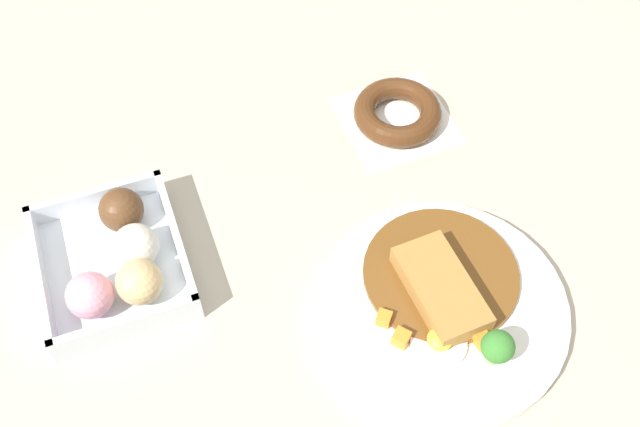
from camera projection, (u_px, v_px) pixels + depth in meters
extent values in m
plane|color=#B2A893|center=(302.00, 313.00, 0.82)|extent=(1.60, 1.60, 0.00)
cylinder|color=white|center=(441.00, 308.00, 0.81)|extent=(0.27, 0.27, 0.02)
cylinder|color=brown|center=(441.00, 274.00, 0.82)|extent=(0.17, 0.17, 0.01)
cube|color=#A87538|center=(441.00, 288.00, 0.80)|extent=(0.12, 0.07, 0.02)
cylinder|color=white|center=(439.00, 343.00, 0.78)|extent=(0.06, 0.06, 0.00)
ellipsoid|color=yellow|center=(440.00, 339.00, 0.77)|extent=(0.03, 0.03, 0.01)
cylinder|color=#8CB766|center=(494.00, 355.00, 0.76)|extent=(0.01, 0.01, 0.02)
sphere|color=#387A2D|center=(498.00, 347.00, 0.74)|extent=(0.03, 0.03, 0.03)
cube|color=orange|center=(384.00, 318.00, 0.79)|extent=(0.02, 0.02, 0.01)
cube|color=orange|center=(401.00, 338.00, 0.77)|extent=(0.02, 0.02, 0.02)
cube|color=orange|center=(483.00, 340.00, 0.77)|extent=(0.02, 0.02, 0.02)
cube|color=silver|center=(114.00, 268.00, 0.85)|extent=(0.18, 0.16, 0.01)
cube|color=silver|center=(126.00, 326.00, 0.78)|extent=(0.01, 0.16, 0.03)
cube|color=silver|center=(96.00, 198.00, 0.88)|extent=(0.01, 0.16, 0.03)
cube|color=silver|center=(177.00, 239.00, 0.84)|extent=(0.18, 0.01, 0.03)
cube|color=silver|center=(41.00, 279.00, 0.81)|extent=(0.18, 0.01, 0.03)
sphere|color=#DBB77A|center=(139.00, 282.00, 0.80)|extent=(0.05, 0.05, 0.05)
sphere|color=silver|center=(136.00, 246.00, 0.83)|extent=(0.05, 0.05, 0.05)
sphere|color=brown|center=(121.00, 210.00, 0.85)|extent=(0.05, 0.05, 0.05)
sphere|color=pink|center=(90.00, 295.00, 0.79)|extent=(0.05, 0.05, 0.05)
cube|color=white|center=(396.00, 120.00, 0.98)|extent=(0.14, 0.14, 0.00)
torus|color=#4C2B14|center=(397.00, 112.00, 0.97)|extent=(0.11, 0.11, 0.03)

